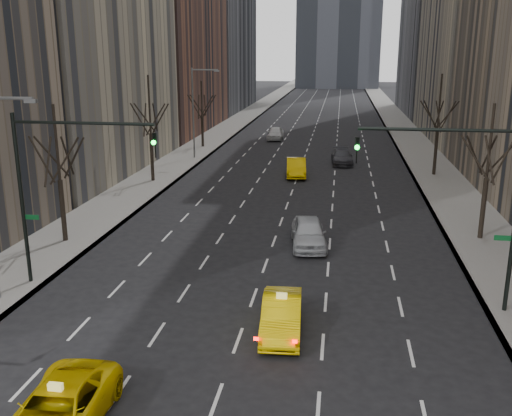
% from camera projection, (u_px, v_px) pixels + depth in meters
% --- Properties ---
extents(sidewalk_left, '(4.50, 320.00, 0.15)m').
position_uv_depth(sidewalk_left, '(230.00, 127.00, 82.81)').
color(sidewalk_left, slate).
rests_on(sidewalk_left, ground).
extents(sidewalk_right, '(4.50, 320.00, 0.15)m').
position_uv_depth(sidewalk_right, '(403.00, 130.00, 79.35)').
color(sidewalk_right, slate).
rests_on(sidewalk_right, ground).
extents(tree_lw_b, '(3.36, 3.50, 7.82)m').
position_uv_depth(tree_lw_b, '(60.00, 180.00, 32.23)').
color(tree_lw_b, black).
rests_on(tree_lw_b, ground).
extents(tree_lw_c, '(3.36, 3.50, 8.74)m').
position_uv_depth(tree_lw_c, '(151.00, 135.00, 47.39)').
color(tree_lw_c, black).
rests_on(tree_lw_c, ground).
extents(tree_lw_d, '(3.36, 3.50, 7.36)m').
position_uv_depth(tree_lw_d, '(202.00, 116.00, 64.68)').
color(tree_lw_d, black).
rests_on(tree_lw_d, ground).
extents(tree_rw_b, '(3.36, 3.50, 7.82)m').
position_uv_depth(tree_rw_b, '(486.00, 178.00, 32.66)').
color(tree_rw_b, black).
rests_on(tree_rw_b, ground).
extents(tree_rw_c, '(3.36, 3.50, 8.74)m').
position_uv_depth(tree_rw_c, '(437.00, 131.00, 49.73)').
color(tree_rw_c, black).
rests_on(tree_rw_c, ground).
extents(traffic_mast_left, '(6.69, 0.39, 8.00)m').
position_uv_depth(traffic_mast_left, '(54.00, 173.00, 25.62)').
color(traffic_mast_left, black).
rests_on(traffic_mast_left, ground).
extents(traffic_mast_right, '(6.69, 0.39, 8.00)m').
position_uv_depth(traffic_mast_right, '(476.00, 186.00, 23.06)').
color(traffic_mast_right, black).
rests_on(traffic_mast_right, ground).
extents(streetlight_far, '(2.83, 0.22, 9.00)m').
position_uv_depth(streetlight_far, '(196.00, 104.00, 57.29)').
color(streetlight_far, slate).
rests_on(streetlight_far, ground).
extents(taxi_suv, '(2.60, 5.26, 1.43)m').
position_uv_depth(taxi_suv, '(58.00, 412.00, 16.47)').
color(taxi_suv, yellow).
rests_on(taxi_suv, ground).
extents(taxi_sedan, '(1.79, 4.46, 1.44)m').
position_uv_depth(taxi_sedan, '(282.00, 315.00, 22.47)').
color(taxi_sedan, yellow).
rests_on(taxi_sedan, ground).
extents(silver_sedan_ahead, '(2.45, 4.91, 1.61)m').
position_uv_depth(silver_sedan_ahead, '(308.00, 233.00, 32.39)').
color(silver_sedan_ahead, '#AFB2B7').
rests_on(silver_sedan_ahead, ground).
extents(far_taxi, '(2.12, 4.93, 1.58)m').
position_uv_depth(far_taxi, '(296.00, 167.00, 50.48)').
color(far_taxi, '#FAC405').
rests_on(far_taxi, ground).
extents(far_suv_grey, '(2.27, 4.99, 1.42)m').
position_uv_depth(far_suv_grey, '(342.00, 157.00, 56.01)').
color(far_suv_grey, '#333238').
rests_on(far_suv_grey, ground).
extents(far_car_white, '(1.90, 4.62, 1.57)m').
position_uv_depth(far_car_white, '(276.00, 133.00, 71.33)').
color(far_car_white, silver).
rests_on(far_car_white, ground).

